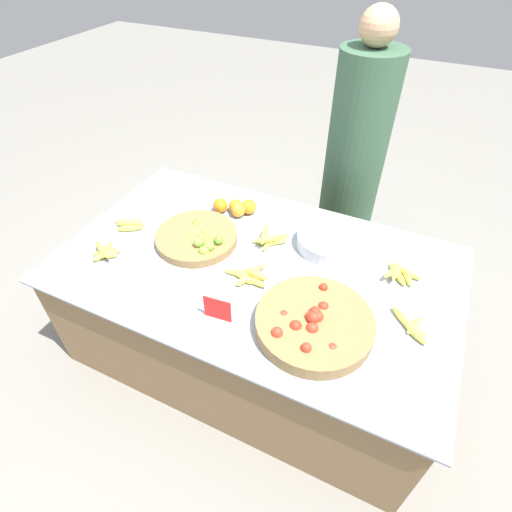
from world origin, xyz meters
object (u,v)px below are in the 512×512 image
object	(u,v)px
lime_bowl	(198,238)
tomato_basket	(314,323)
vendor_person	(354,164)
price_sign	(218,309)
metal_bowl	(329,240)

from	to	relation	value
lime_bowl	tomato_basket	xyz separation A→B (m)	(0.71, -0.27, 0.01)
tomato_basket	vendor_person	distance (m)	1.24
price_sign	vendor_person	xyz separation A→B (m)	(0.19, 1.34, 0.02)
lime_bowl	vendor_person	distance (m)	1.09
lime_bowl	tomato_basket	size ratio (longest dim) A/B	0.87
metal_bowl	vendor_person	xyz separation A→B (m)	(-0.07, 0.70, 0.05)
lime_bowl	tomato_basket	bearing A→B (deg)	-20.85
tomato_basket	lime_bowl	bearing A→B (deg)	159.15
vendor_person	price_sign	bearing A→B (deg)	-98.20
metal_bowl	vendor_person	distance (m)	0.71
lime_bowl	metal_bowl	size ratio (longest dim) A/B	1.29
lime_bowl	price_sign	world-z (taller)	price_sign
lime_bowl	vendor_person	xyz separation A→B (m)	(0.53, 0.95, 0.06)
metal_bowl	price_sign	size ratio (longest dim) A/B	2.69
lime_bowl	price_sign	xyz separation A→B (m)	(0.34, -0.39, 0.03)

